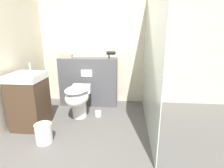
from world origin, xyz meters
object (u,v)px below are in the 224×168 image
Objects in this scene: sink_vanity at (29,101)px; hair_drier at (111,53)px; toilet at (78,99)px; waste_bin at (44,133)px.

hair_drier is (1.21, 1.01, 0.65)m from sink_vanity.
hair_drier is at bearing 51.24° from toilet.
sink_vanity reaches higher than toilet.
toilet is 2.39× the size of waste_bin.
sink_vanity is 5.33× the size of hair_drier.
toilet reaches higher than waste_bin.
hair_drier is (0.52, 0.65, 0.73)m from toilet.
toilet is 3.44× the size of hair_drier.
waste_bin is at bearing -119.36° from hair_drier.
hair_drier is at bearing 60.64° from waste_bin.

